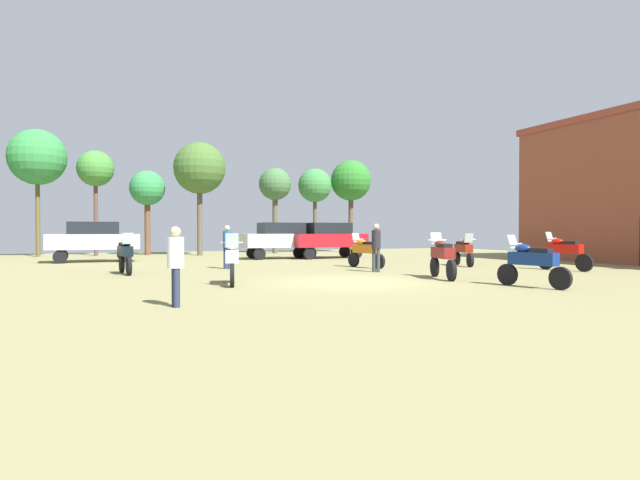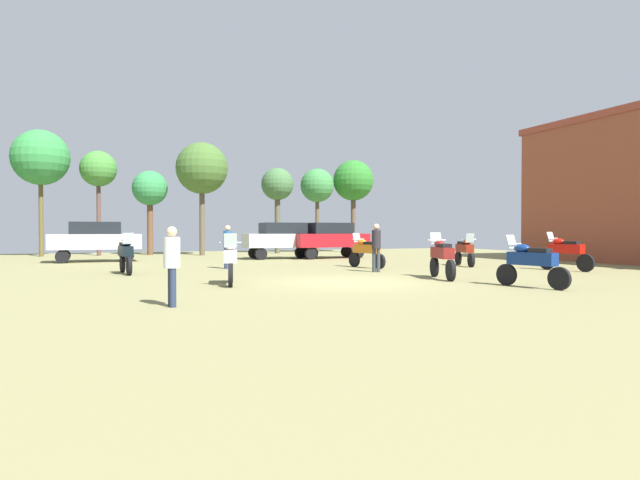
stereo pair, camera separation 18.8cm
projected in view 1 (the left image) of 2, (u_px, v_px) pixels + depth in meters
The scene contains 21 objects.
ground_plane at pixel (352, 282), 16.54m from camera, with size 44.00×52.00×0.02m.
motorcycle_1 at pixel (564, 252), 21.24m from camera, with size 0.76×2.26×1.51m.
motorcycle_2 at pixel (442, 256), 17.65m from camera, with size 0.81×2.27×1.50m.
motorcycle_3 at pixel (125, 254), 19.48m from camera, with size 0.64×2.18×1.49m.
motorcycle_4 at pixel (464, 250), 23.92m from camera, with size 0.80×2.15×1.44m.
motorcycle_5 at pixel (232, 260), 15.69m from camera, with size 0.72×2.11×1.49m.
motorcycle_7 at pixel (365, 251), 22.76m from camera, with size 0.80×2.16×1.46m.
motorcycle_8 at pixel (532, 262), 14.95m from camera, with size 0.80×2.17×1.45m.
car_1 at pixel (328, 238), 30.52m from camera, with size 4.41×2.10×2.00m.
car_2 at pixel (281, 238), 30.03m from camera, with size 4.33×1.88×2.00m.
car_3 at pixel (93, 239), 26.91m from camera, with size 4.36×1.95×2.00m.
person_1 at pixel (176, 260), 11.12m from camera, with size 0.37×0.37×1.66m.
person_2 at pixel (227, 243), 22.09m from camera, with size 0.47×0.47×1.79m.
person_3 at pixel (376, 244), 20.42m from camera, with size 0.48×0.48×1.83m.
tree_1 at pixel (147, 190), 34.41m from camera, with size 2.21×2.21×5.38m.
tree_2 at pixel (315, 186), 38.05m from camera, with size 2.37×2.37×5.92m.
tree_3 at pixel (95, 170), 33.46m from camera, with size 2.22×2.22×6.52m.
tree_5 at pixel (200, 169), 33.92m from camera, with size 3.24×3.24×7.11m.
tree_6 at pixel (275, 186), 37.13m from camera, with size 2.22×2.22×5.87m.
tree_7 at pixel (37, 158), 32.26m from camera, with size 3.31×3.31×7.60m.
tree_9 at pixel (351, 181), 38.87m from camera, with size 2.91×2.91×6.62m.
Camera 1 is at (-6.92, -15.03, 1.60)m, focal length 30.38 mm.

